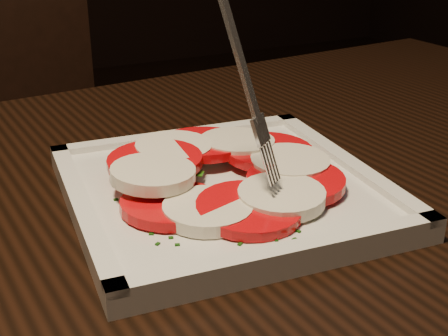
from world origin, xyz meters
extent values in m
cube|color=black|center=(-0.28, -0.29, 0.73)|extent=(1.26, 0.90, 0.04)
cylinder|color=black|center=(0.23, 0.10, 0.35)|extent=(0.06, 0.06, 0.71)
cube|color=black|center=(-0.36, 0.50, 0.45)|extent=(0.45, 0.45, 0.04)
cylinder|color=black|center=(-0.16, 0.34, 0.21)|extent=(0.04, 0.04, 0.41)
cylinder|color=black|center=(-0.19, 0.70, 0.21)|extent=(0.04, 0.04, 0.41)
cube|color=silver|center=(-0.30, -0.26, 0.76)|extent=(0.27, 0.27, 0.01)
cylinder|color=red|center=(-0.35, -0.29, 0.77)|extent=(0.08, 0.08, 0.01)
cylinder|color=silver|center=(-0.33, -0.31, 0.77)|extent=(0.07, 0.07, 0.01)
cylinder|color=red|center=(-0.30, -0.32, 0.77)|extent=(0.08, 0.08, 0.01)
cylinder|color=silver|center=(-0.27, -0.32, 0.77)|extent=(0.07, 0.07, 0.01)
cylinder|color=red|center=(-0.25, -0.30, 0.77)|extent=(0.08, 0.08, 0.01)
cylinder|color=silver|center=(-0.24, -0.27, 0.78)|extent=(0.07, 0.07, 0.01)
cylinder|color=red|center=(-0.24, -0.24, 0.78)|extent=(0.08, 0.08, 0.01)
cylinder|color=silver|center=(-0.26, -0.22, 0.78)|extent=(0.07, 0.07, 0.01)
cylinder|color=red|center=(-0.29, -0.20, 0.78)|extent=(0.08, 0.08, 0.01)
cylinder|color=silver|center=(-0.32, -0.21, 0.78)|extent=(0.07, 0.07, 0.01)
cylinder|color=red|center=(-0.34, -0.23, 0.78)|extent=(0.08, 0.08, 0.01)
cylinder|color=silver|center=(-0.36, -0.26, 0.78)|extent=(0.07, 0.07, 0.01)
cube|color=#1D5F10|center=(-0.36, -0.25, 0.78)|extent=(0.01, 0.03, 0.01)
cube|color=#1D5F10|center=(-0.26, -0.32, 0.78)|extent=(0.03, 0.04, 0.00)
cube|color=#1D5F10|center=(-0.27, -0.21, 0.78)|extent=(0.01, 0.03, 0.00)
cube|color=#1D5F10|center=(-0.28, -0.30, 0.78)|extent=(0.02, 0.03, 0.00)
cube|color=#1D5F10|center=(-0.31, -0.21, 0.78)|extent=(0.01, 0.03, 0.00)
cube|color=#1D5F10|center=(-0.24, -0.27, 0.78)|extent=(0.04, 0.02, 0.01)
cube|color=#1D5F10|center=(-0.26, -0.25, 0.78)|extent=(0.01, 0.03, 0.00)
cube|color=#1D5F10|center=(-0.33, -0.25, 0.78)|extent=(0.03, 0.03, 0.01)
cube|color=#10390A|center=(-0.36, -0.21, 0.77)|extent=(0.00, 0.00, 0.00)
cube|color=#10390A|center=(-0.22, -0.30, 0.77)|extent=(0.00, 0.00, 0.00)
cube|color=#10390A|center=(-0.34, -0.20, 0.77)|extent=(0.00, 0.00, 0.00)
cube|color=#10390A|center=(-0.34, -0.34, 0.77)|extent=(0.00, 0.00, 0.00)
cube|color=#10390A|center=(-0.38, -0.32, 0.77)|extent=(0.00, 0.00, 0.00)
cube|color=#10390A|center=(-0.32, -0.17, 0.77)|extent=(0.00, 0.00, 0.00)
cube|color=#10390A|center=(-0.33, -0.35, 0.77)|extent=(0.00, 0.00, 0.00)
cube|color=#10390A|center=(-0.32, -0.17, 0.77)|extent=(0.00, 0.00, 0.00)
cube|color=#10390A|center=(-0.38, -0.25, 0.77)|extent=(0.00, 0.00, 0.00)
cube|color=#10390A|center=(-0.22, -0.32, 0.77)|extent=(0.00, 0.00, 0.00)
cube|color=#10390A|center=(-0.26, -0.19, 0.77)|extent=(0.00, 0.00, 0.00)
cube|color=#10390A|center=(-0.39, -0.25, 0.77)|extent=(0.00, 0.00, 0.00)
cube|color=#10390A|center=(-0.25, -0.18, 0.77)|extent=(0.00, 0.00, 0.00)
cube|color=#10390A|center=(-0.28, -0.36, 0.77)|extent=(0.00, 0.00, 0.00)
cube|color=#10390A|center=(-0.21, -0.20, 0.77)|extent=(0.00, 0.00, 0.00)
cube|color=#10390A|center=(-0.36, -0.32, 0.77)|extent=(0.00, 0.00, 0.00)
cube|color=#10390A|center=(-0.33, -0.36, 0.77)|extent=(0.00, 0.00, 0.00)
cube|color=#10390A|center=(-0.22, -0.30, 0.77)|extent=(0.00, 0.00, 0.00)
cube|color=#10390A|center=(-0.38, -0.33, 0.77)|extent=(0.00, 0.00, 0.00)
cube|color=#10390A|center=(-0.23, -0.18, 0.77)|extent=(0.00, 0.00, 0.00)
cube|color=#10390A|center=(-0.37, -0.33, 0.77)|extent=(0.00, 0.00, 0.00)
cube|color=#10390A|center=(-0.20, -0.29, 0.77)|extent=(0.00, 0.00, 0.00)
cube|color=#10390A|center=(-0.30, -0.36, 0.77)|extent=(0.00, 0.00, 0.00)
cube|color=#10390A|center=(-0.37, -0.34, 0.77)|extent=(0.00, 0.00, 0.00)
cube|color=#10390A|center=(-0.29, -0.37, 0.77)|extent=(0.00, 0.00, 0.00)
cube|color=#10390A|center=(-0.20, -0.28, 0.77)|extent=(0.00, 0.00, 0.00)
cube|color=#10390A|center=(-0.26, -0.35, 0.77)|extent=(0.00, 0.00, 0.00)
cube|color=#10390A|center=(-0.38, -0.23, 0.77)|extent=(0.00, 0.00, 0.00)
cube|color=#10390A|center=(-0.33, -0.34, 0.77)|extent=(0.00, 0.00, 0.00)
camera|label=1|loc=(-0.50, -0.69, 0.99)|focal=50.00mm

